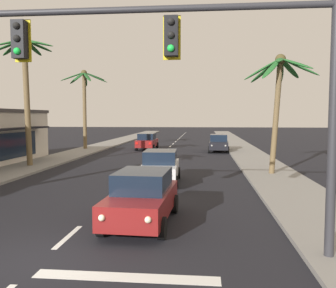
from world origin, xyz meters
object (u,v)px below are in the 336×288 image
(palm_left_second, at_px, (25,74))
(sedan_parked_nearest_kerb, at_px, (219,143))
(palm_left_third, at_px, (84,93))
(sedan_third_in_queue, at_px, (160,167))
(sedan_oncoming_far, at_px, (147,141))
(traffic_signal_mast, at_px, (171,58))
(sedan_lead_at_stop_bar, at_px, (142,197))
(palm_right_second, at_px, (279,84))

(palm_left_second, bearing_deg, sedan_parked_nearest_kerb, 42.65)
(sedan_parked_nearest_kerb, bearing_deg, palm_left_third, 177.29)
(sedan_third_in_queue, xyz_separation_m, sedan_parked_nearest_kerb, (3.66, 17.22, 0.00))
(sedan_oncoming_far, relative_size, palm_left_third, 0.55)
(traffic_signal_mast, distance_m, sedan_third_in_queue, 10.52)
(sedan_lead_at_stop_bar, bearing_deg, sedan_parked_nearest_kerb, 82.02)
(traffic_signal_mast, xyz_separation_m, sedan_third_in_queue, (-1.43, 9.65, -3.94))
(sedan_lead_at_stop_bar, bearing_deg, sedan_third_in_queue, 92.15)
(sedan_lead_at_stop_bar, bearing_deg, palm_left_second, 129.44)
(sedan_lead_at_stop_bar, distance_m, sedan_third_in_queue, 7.01)
(sedan_lead_at_stop_bar, bearing_deg, sedan_oncoming_far, 98.62)
(sedan_parked_nearest_kerb, bearing_deg, sedan_lead_at_stop_bar, -97.98)
(sedan_third_in_queue, distance_m, sedan_parked_nearest_kerb, 17.61)
(palm_left_second, distance_m, palm_left_third, 12.88)
(palm_left_second, relative_size, palm_right_second, 1.26)
(sedan_lead_at_stop_bar, distance_m, sedan_oncoming_far, 26.28)
(traffic_signal_mast, height_order, palm_left_second, palm_left_second)
(sedan_third_in_queue, relative_size, palm_right_second, 0.65)
(sedan_lead_at_stop_bar, height_order, palm_left_second, palm_left_second)
(sedan_lead_at_stop_bar, distance_m, palm_right_second, 12.53)
(palm_left_third, height_order, palm_right_second, palm_left_third)
(sedan_third_in_queue, relative_size, palm_left_third, 0.55)
(sedan_third_in_queue, relative_size, sedan_oncoming_far, 1.01)
(traffic_signal_mast, bearing_deg, sedan_oncoming_far, 100.11)
(sedan_oncoming_far, xyz_separation_m, palm_left_second, (-5.94, -13.98, 5.40))
(traffic_signal_mast, height_order, palm_left_third, palm_left_third)
(sedan_parked_nearest_kerb, distance_m, palm_right_second, 15.17)
(palm_left_third, bearing_deg, traffic_signal_mast, -67.60)
(traffic_signal_mast, bearing_deg, palm_left_second, 127.01)
(palm_left_second, distance_m, palm_right_second, 16.20)
(sedan_lead_at_stop_bar, bearing_deg, palm_left_third, 112.25)
(traffic_signal_mast, bearing_deg, sedan_lead_at_stop_bar, 113.81)
(traffic_signal_mast, relative_size, palm_left_third, 1.41)
(sedan_lead_at_stop_bar, relative_size, palm_left_second, 0.52)
(palm_left_third, bearing_deg, sedan_third_in_queue, -60.97)
(traffic_signal_mast, distance_m, sedan_oncoming_far, 29.34)
(sedan_lead_at_stop_bar, height_order, palm_right_second, palm_right_second)
(sedan_lead_at_stop_bar, bearing_deg, palm_right_second, 58.30)
(sedan_oncoming_far, distance_m, palm_left_third, 8.06)
(palm_left_second, relative_size, palm_left_third, 1.07)
(traffic_signal_mast, height_order, palm_right_second, palm_right_second)
(sedan_third_in_queue, relative_size, palm_left_second, 0.51)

